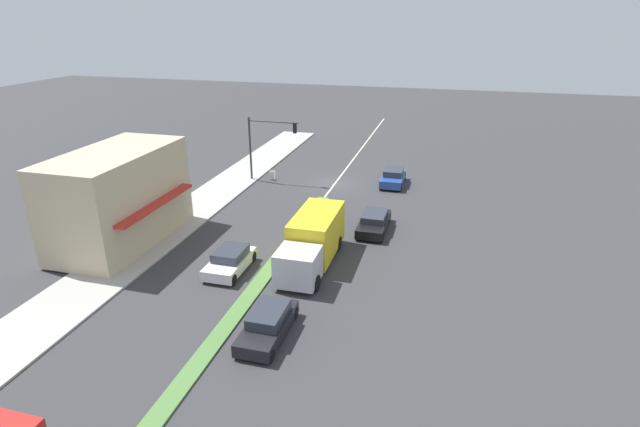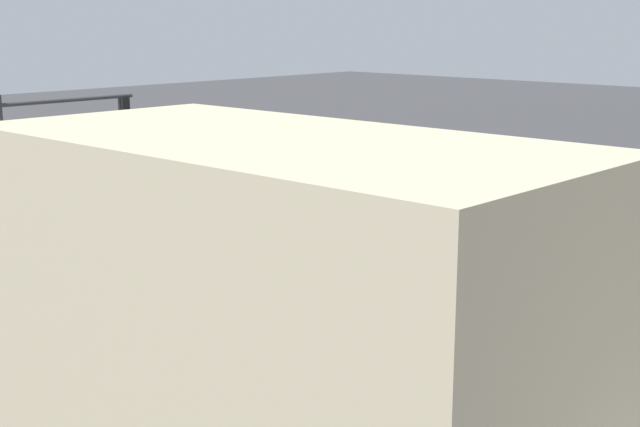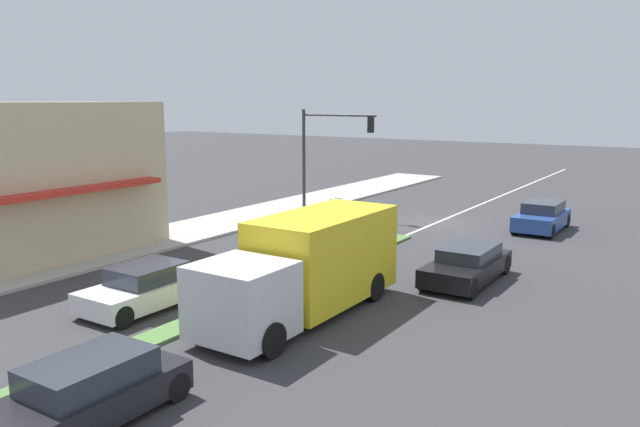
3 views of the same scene
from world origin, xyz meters
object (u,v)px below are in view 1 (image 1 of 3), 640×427
at_px(pedestrian, 173,216).
at_px(suv_black, 374,222).
at_px(delivery_truck, 313,240).
at_px(van_white, 230,261).
at_px(warning_aframe_sign, 272,175).
at_px(coupe_blue, 393,177).
at_px(traffic_signal_main, 265,139).
at_px(sedan_dark, 268,324).

relative_size(pedestrian, suv_black, 0.37).
bearing_deg(pedestrian, suv_black, -166.06).
xyz_separation_m(delivery_truck, van_white, (4.40, 2.30, -0.83)).
relative_size(pedestrian, van_white, 0.43).
distance_m(pedestrian, warning_aframe_sign, 12.52).
xyz_separation_m(delivery_truck, coupe_blue, (-2.80, -16.03, -0.80)).
height_order(traffic_signal_main, sedan_dark, traffic_signal_main).
distance_m(delivery_truck, van_white, 5.04).
height_order(warning_aframe_sign, coupe_blue, coupe_blue).
height_order(warning_aframe_sign, suv_black, suv_black).
relative_size(van_white, sedan_dark, 0.89).
height_order(pedestrian, coupe_blue, pedestrian).
bearing_deg(pedestrian, traffic_signal_main, -102.18).
height_order(warning_aframe_sign, sedan_dark, sedan_dark).
height_order(traffic_signal_main, delivery_truck, traffic_signal_main).
bearing_deg(suv_black, sedan_dark, 78.22).
xyz_separation_m(suv_black, coupe_blue, (0.00, -10.29, 0.06)).
distance_m(delivery_truck, sedan_dark, 7.74).
height_order(traffic_signal_main, van_white, traffic_signal_main).
xyz_separation_m(pedestrian, coupe_blue, (-13.64, -13.67, -0.31)).
relative_size(delivery_truck, van_white, 1.97).
distance_m(traffic_signal_main, coupe_blue, 11.76).
xyz_separation_m(traffic_signal_main, sedan_dark, (-8.32, 21.70, -3.27)).
xyz_separation_m(delivery_truck, sedan_dark, (0.00, 7.69, -0.84)).
bearing_deg(delivery_truck, van_white, 27.62).
bearing_deg(traffic_signal_main, coupe_blue, -169.73).
bearing_deg(coupe_blue, delivery_truck, 80.09).
relative_size(warning_aframe_sign, sedan_dark, 0.20).
bearing_deg(van_white, warning_aframe_sign, -78.06).
xyz_separation_m(traffic_signal_main, suv_black, (-11.12, 8.27, -3.29)).
bearing_deg(coupe_blue, pedestrian, 45.07).
height_order(van_white, sedan_dark, van_white).
xyz_separation_m(pedestrian, van_white, (-6.44, 4.65, -0.34)).
bearing_deg(van_white, pedestrian, -35.85).
bearing_deg(suv_black, warning_aframe_sign, -39.25).
distance_m(traffic_signal_main, warning_aframe_sign, 3.53).
bearing_deg(van_white, traffic_signal_main, -76.47).
relative_size(warning_aframe_sign, delivery_truck, 0.11).
xyz_separation_m(pedestrian, delivery_truck, (-10.84, 2.35, 0.49)).
xyz_separation_m(suv_black, sedan_dark, (2.80, 13.43, 0.02)).
distance_m(pedestrian, suv_black, 14.06).
relative_size(traffic_signal_main, warning_aframe_sign, 6.69).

